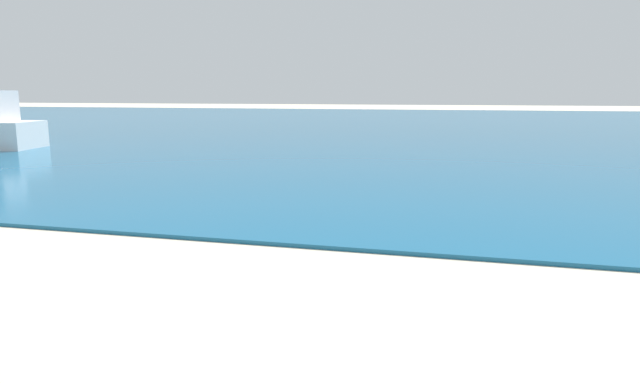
% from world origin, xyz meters
% --- Properties ---
extents(water, '(160.00, 60.00, 0.06)m').
position_xyz_m(water, '(0.00, 41.76, 0.03)').
color(water, '#14567F').
rests_on(water, ground).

